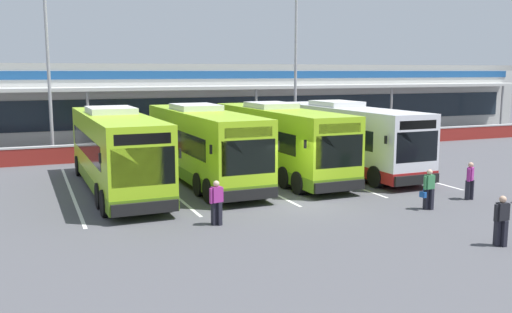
{
  "coord_description": "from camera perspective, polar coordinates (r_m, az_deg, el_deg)",
  "views": [
    {
      "loc": [
        -10.07,
        -20.17,
        5.44
      ],
      "look_at": [
        -0.53,
        3.0,
        1.6
      ],
      "focal_mm": 39.16,
      "sensor_mm": 36.0,
      "label": 1
    }
  ],
  "objects": [
    {
      "name": "bay_stripe_mid_east",
      "position": [
        32.48,
        12.66,
        -1.13
      ],
      "size": [
        0.14,
        13.0,
        0.01
      ],
      "primitive_type": "cube",
      "color": "silver",
      "rests_on": "ground"
    },
    {
      "name": "pedestrian_child",
      "position": [
        19.89,
        -4.06,
        -4.58
      ],
      "size": [
        0.54,
        0.29,
        1.62
      ],
      "color": "black",
      "rests_on": "ground"
    },
    {
      "name": "pedestrian_with_handbag",
      "position": [
        23.09,
        17.22,
        -3.13
      ],
      "size": [
        0.63,
        0.3,
        1.62
      ],
      "color": "black",
      "rests_on": "ground"
    },
    {
      "name": "ground_plane",
      "position": [
        23.19,
        4.05,
        -4.88
      ],
      "size": [
        200.0,
        200.0,
        0.0
      ],
      "primitive_type": "plane",
      "color": "#4C4C51"
    },
    {
      "name": "coach_bus_centre",
      "position": [
        29.31,
        2.3,
        1.55
      ],
      "size": [
        3.03,
        12.19,
        3.78
      ],
      "color": "#9ED11E",
      "rests_on": "ground"
    },
    {
      "name": "lamp_post_west",
      "position": [
        36.67,
        -20.5,
        9.5
      ],
      "size": [
        3.24,
        0.28,
        11.0
      ],
      "color": "#9E9EA3",
      "rests_on": "ground"
    },
    {
      "name": "coach_bus_right_centre",
      "position": [
        31.13,
        9.08,
        1.86
      ],
      "size": [
        3.03,
        12.19,
        3.78
      ],
      "color": "silver",
      "rests_on": "ground"
    },
    {
      "name": "bay_stripe_far_west",
      "position": [
        26.78,
        -18.36,
        -3.45
      ],
      "size": [
        0.14,
        13.0,
        0.01
      ],
      "primitive_type": "cube",
      "color": "silver",
      "rests_on": "ground"
    },
    {
      "name": "pedestrian_approaching_bus",
      "position": [
        19.1,
        23.79,
        -5.87
      ],
      "size": [
        0.54,
        0.32,
        1.62
      ],
      "color": "black",
      "rests_on": "ground"
    },
    {
      "name": "terminal_building",
      "position": [
        48.2,
        -10.34,
        5.69
      ],
      "size": [
        70.0,
        13.0,
        6.0
      ],
      "color": "#B7B7B2",
      "rests_on": "ground"
    },
    {
      "name": "bay_stripe_centre",
      "position": [
        30.29,
        6.13,
        -1.67
      ],
      "size": [
        0.14,
        13.0,
        0.01
      ],
      "primitive_type": "cube",
      "color": "silver",
      "rests_on": "ground"
    },
    {
      "name": "coach_bus_leftmost",
      "position": [
        26.27,
        -14.14,
        0.45
      ],
      "size": [
        3.03,
        12.19,
        3.78
      ],
      "color": "#9ED11E",
      "rests_on": "ground"
    },
    {
      "name": "pedestrian_near_bin",
      "position": [
        25.45,
        21.02,
        -2.21
      ],
      "size": [
        0.5,
        0.37,
        1.62
      ],
      "color": "black",
      "rests_on": "ground"
    },
    {
      "name": "red_barrier_wall",
      "position": [
        36.43,
        -6.13,
        0.96
      ],
      "size": [
        60.0,
        0.4,
        1.1
      ],
      "color": "maroon",
      "rests_on": "ground"
    },
    {
      "name": "bay_stripe_west",
      "position": [
        27.36,
        -9.55,
        -2.87
      ],
      "size": [
        0.14,
        13.0,
        0.01
      ],
      "primitive_type": "cube",
      "color": "silver",
      "rests_on": "ground"
    },
    {
      "name": "bay_stripe_mid_west",
      "position": [
        28.56,
        -1.31,
        -2.26
      ],
      "size": [
        0.14,
        13.0,
        0.01
      ],
      "primitive_type": "cube",
      "color": "silver",
      "rests_on": "ground"
    },
    {
      "name": "lamp_post_centre",
      "position": [
        41.46,
        4.08,
        9.87
      ],
      "size": [
        3.24,
        0.28,
        11.0
      ],
      "color": "#9E9EA3",
      "rests_on": "ground"
    },
    {
      "name": "coach_bus_left_centre",
      "position": [
        27.8,
        -5.52,
        1.12
      ],
      "size": [
        3.03,
        12.19,
        3.78
      ],
      "color": "#9ED11E",
      "rests_on": "ground"
    }
  ]
}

